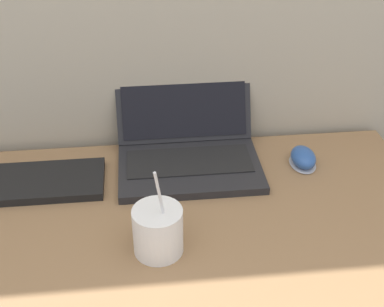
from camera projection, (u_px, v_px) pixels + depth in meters
name	position (u px, v px, depth m)	size (l,w,h in m)	color
laptop	(187.00, 139.00, 1.35)	(0.35, 0.33, 0.25)	#232326
drink_cup	(158.00, 230.00, 1.07)	(0.10, 0.10, 0.21)	white
computer_mouse	(303.00, 158.00, 1.34)	(0.07, 0.09, 0.04)	#B2B2B7
external_keyboard	(25.00, 183.00, 1.27)	(0.37, 0.15, 0.02)	black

